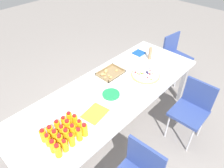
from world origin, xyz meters
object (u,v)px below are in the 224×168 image
Objects in this scene: juice_bottle_13 at (68,126)px; juice_bottle_6 at (60,141)px; juice_bottle_1 at (65,146)px; juice_bottle_14 at (75,121)px; juice_bottle_5 at (53,146)px; juice_bottle_0 at (58,151)px; plate_stack at (111,94)px; juice_bottle_7 at (66,135)px; party_table at (111,93)px; napkin_stack at (139,53)px; juice_bottle_3 at (79,134)px; juice_bottle_15 at (43,135)px; juice_bottle_9 at (80,125)px; juice_bottle_19 at (69,118)px; juice_bottle_12 at (62,131)px; snack_tray at (110,73)px; juice_bottle_10 at (48,140)px; cardboard_tube at (150,53)px; chair_near_right at (192,107)px; paper_folder at (95,113)px; juice_bottle_4 at (85,130)px; juice_bottle_18 at (64,122)px; juice_bottle_11 at (55,136)px; juice_bottle_2 at (72,140)px; chair_end at (175,54)px; juice_bottle_17 at (57,126)px; juice_bottle_8 at (73,130)px; fruit_pizza at (145,75)px.

juice_bottle_6 is at bearing -150.48° from juice_bottle_13.
juice_bottle_14 reaches higher than juice_bottle_1.
juice_bottle_13 is at bearing 20.50° from juice_bottle_5.
plate_stack is at bearing 13.41° from juice_bottle_0.
juice_bottle_7 is 0.74m from plate_stack.
party_table is at bearing 9.23° from juice_bottle_13.
juice_bottle_6 reaches higher than napkin_stack.
juice_bottle_0 reaches higher than juice_bottle_3.
juice_bottle_14 is 0.31m from juice_bottle_15.
juice_bottle_9 is 0.15m from juice_bottle_19.
juice_bottle_12 reaches higher than juice_bottle_1.
juice_bottle_9 reaches higher than snack_tray.
juice_bottle_10 is 0.70× the size of plate_stack.
juice_bottle_19 is 0.72× the size of cardboard_tube.
juice_bottle_14 is 0.93m from snack_tray.
paper_folder is (-1.04, 0.64, 0.24)m from chair_near_right.
juice_bottle_4 reaches higher than juice_bottle_5.
cardboard_tube reaches higher than juice_bottle_15.
paper_folder is at bearing -16.34° from juice_bottle_18.
cardboard_tube reaches higher than juice_bottle_0.
juice_bottle_14 reaches higher than chair_near_right.
juice_bottle_6 is at bearing -170.31° from plate_stack.
juice_bottle_3 is 0.17m from juice_bottle_12.
juice_bottle_14 is (0.23, 0.00, 0.01)m from juice_bottle_11.
juice_bottle_11 is 0.17m from juice_bottle_18.
juice_bottle_3 is 0.24m from juice_bottle_19.
juice_bottle_19 is at bearing 45.58° from juice_bottle_1.
cardboard_tube reaches higher than juice_bottle_12.
chair_end is at bearing 7.10° from juice_bottle_2.
juice_bottle_7 reaches higher than chair_near_right.
juice_bottle_19 is (-0.01, 0.08, -0.01)m from juice_bottle_14.
juice_bottle_6 is 1.04× the size of juice_bottle_17.
juice_bottle_10 is (-0.94, -0.12, 0.12)m from party_table.
juice_bottle_1 is 0.99× the size of juice_bottle_12.
juice_bottle_12 reaches higher than juice_bottle_9.
juice_bottle_0 is 1.06× the size of juice_bottle_8.
party_table is at bearing 13.03° from juice_bottle_6.
juice_bottle_1 is 1.86m from napkin_stack.
juice_bottle_13 is at bearing 34.93° from juice_bottle_0.
plate_stack is at bearing -2.33° from juice_bottle_19.
chair_near_right is at bearing -104.15° from napkin_stack.
juice_bottle_11 is (-0.87, -0.12, 0.12)m from party_table.
chair_end is 5.87× the size of juice_bottle_5.
juice_bottle_11 is 1.38m from fruit_pizza.
juice_bottle_1 is at bearing -117.65° from juice_bottle_12.
juice_bottle_12 reaches higher than juice_bottle_11.
juice_bottle_17 reaches higher than chair_near_right.
juice_bottle_18 reaches higher than plate_stack.
juice_bottle_2 is at bearing -173.94° from fruit_pizza.
chair_end is 2.38m from juice_bottle_18.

